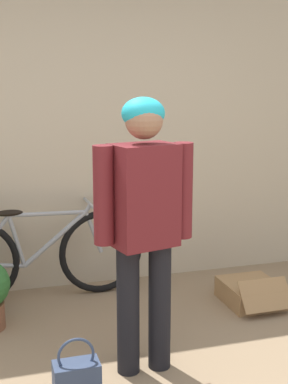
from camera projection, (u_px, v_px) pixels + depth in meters
name	position (u px, v px, depth m)	size (l,w,h in m)	color
wall_back	(97.00, 136.00, 4.55)	(8.00, 0.07, 2.60)	beige
person	(144.00, 212.00, 3.13)	(0.60, 0.33, 1.67)	black
bicycle	(39.00, 256.00, 4.32)	(1.73, 0.46, 0.78)	black
handbag	(77.00, 381.00, 2.97)	(0.26, 0.15, 0.39)	#334260
cardboard_box	(251.00, 293.00, 4.31)	(0.43, 0.55, 0.26)	#A87F51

